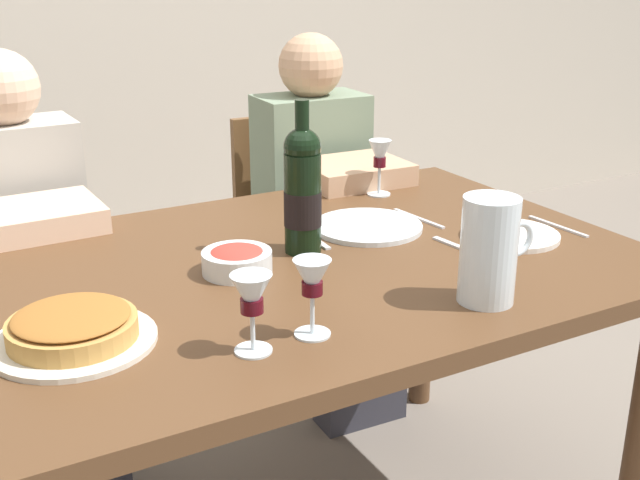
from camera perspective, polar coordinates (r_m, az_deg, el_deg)
The scene contains 18 objects.
dining_table at distance 1.74m, azimuth -1.81°, elevation -4.37°, with size 1.50×1.00×0.76m.
wine_bottle at distance 1.71m, azimuth -1.26°, elevation 3.60°, with size 0.08×0.08×0.34m.
water_pitcher at distance 1.51m, azimuth 12.07°, elevation -1.15°, with size 0.16×0.11×0.21m.
baked_tart at distance 1.40m, azimuth -17.41°, elevation -6.13°, with size 0.28×0.28×0.06m.
salad_bowl at distance 1.64m, azimuth -6.07°, elevation -1.38°, with size 0.15×0.15×0.06m.
wine_glass_left_diner at distance 1.29m, azimuth -4.95°, elevation -4.21°, with size 0.07×0.07×0.14m.
wine_glass_right_diner at distance 1.34m, azimuth -0.57°, elevation -3.05°, with size 0.07×0.07×0.14m.
wine_glass_centre at distance 2.15m, azimuth 4.33°, elevation 5.98°, with size 0.06×0.06×0.15m.
dinner_plate_left_setting at distance 1.90m, azimuth 3.45°, elevation 0.98°, with size 0.26×0.26×0.01m, color silver.
dinner_plate_right_setting at distance 1.89m, azimuth 13.59°, elevation 0.36°, with size 0.23×0.23×0.01m, color white.
fork_left_setting at distance 1.83m, azimuth -0.53°, elevation 0.14°, with size 0.16×0.01×0.01m, color silver.
knife_left_setting at distance 1.98m, azimuth 7.11°, elevation 1.56°, with size 0.18×0.01×0.01m, color silver.
knife_right_setting at distance 1.99m, azimuth 16.78°, elevation 0.96°, with size 0.18×0.01×0.01m, color silver.
spoon_right_setting at distance 1.80m, azimuth 10.03°, elevation -0.52°, with size 0.16×0.01×0.01m, color silver.
chair_left at distance 2.47m, azimuth -20.87°, elevation -2.44°, with size 0.41×0.41×0.87m.
diner_left at distance 2.21m, azimuth -20.12°, elevation -1.61°, with size 0.35×0.51×1.16m.
chair_right at distance 2.72m, azimuth -1.78°, elevation 0.88°, with size 0.42×0.42×0.87m.
diner_right at distance 2.48m, azimuth 0.55°, elevation 1.92°, with size 0.35×0.51×1.16m.
Camera 1 is at (-0.72, -1.41, 1.38)m, focal length 44.35 mm.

